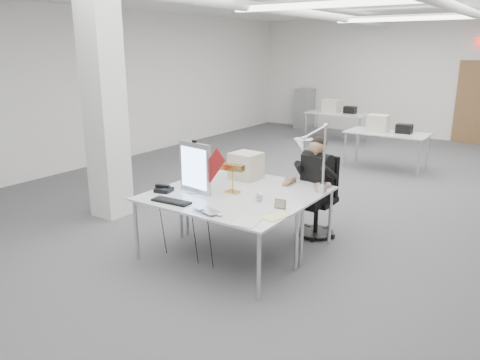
% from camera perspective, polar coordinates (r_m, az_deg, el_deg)
% --- Properties ---
extents(room_shell, '(10.04, 14.04, 3.24)m').
position_cam_1_polar(room_shell, '(7.20, 9.93, 9.95)').
color(room_shell, '#4C4C4E').
rests_on(room_shell, ground).
extents(desk_main, '(1.80, 0.90, 0.02)m').
position_cam_1_polar(desk_main, '(5.19, -3.23, -2.87)').
color(desk_main, silver).
rests_on(desk_main, room_shell).
extents(desk_second, '(1.80, 0.90, 0.02)m').
position_cam_1_polar(desk_second, '(5.89, 2.10, -0.55)').
color(desk_second, silver).
rests_on(desk_second, room_shell).
extents(bg_desk_a, '(1.60, 0.80, 0.02)m').
position_cam_1_polar(bg_desk_a, '(9.94, 17.50, 5.48)').
color(bg_desk_a, silver).
rests_on(bg_desk_a, room_shell).
extents(bg_desk_b, '(1.60, 0.80, 0.02)m').
position_cam_1_polar(bg_desk_b, '(12.65, 11.81, 7.96)').
color(bg_desk_b, silver).
rests_on(bg_desk_b, room_shell).
extents(filing_cabinet, '(0.45, 0.55, 1.20)m').
position_cam_1_polar(filing_cabinet, '(14.68, 7.83, 8.63)').
color(filing_cabinet, gray).
rests_on(filing_cabinet, room_shell).
extents(office_chair, '(0.63, 0.63, 1.05)m').
position_cam_1_polar(office_chair, '(6.18, 9.35, -2.08)').
color(office_chair, black).
rests_on(office_chair, room_shell).
extents(seated_person, '(0.68, 0.77, 0.98)m').
position_cam_1_polar(seated_person, '(6.03, 9.31, 1.19)').
color(seated_person, black).
rests_on(seated_person, office_chair).
extents(monitor, '(0.48, 0.11, 0.59)m').
position_cam_1_polar(monitor, '(5.49, -5.51, 1.51)').
color(monitor, '#B1B1B6').
rests_on(monitor, desk_main).
extents(pennant, '(0.42, 0.09, 0.45)m').
position_cam_1_polar(pennant, '(5.27, -3.34, 1.63)').
color(pennant, maroon).
rests_on(pennant, monitor).
extents(keyboard, '(0.47, 0.19, 0.02)m').
position_cam_1_polar(keyboard, '(5.23, -8.38, -2.59)').
color(keyboard, black).
rests_on(keyboard, desk_main).
extents(laptop, '(0.41, 0.33, 0.03)m').
position_cam_1_polar(laptop, '(4.87, -4.64, -3.84)').
color(laptop, '#BBBCC0').
rests_on(laptop, desk_main).
extents(mouse, '(0.09, 0.07, 0.03)m').
position_cam_1_polar(mouse, '(4.77, -2.55, -4.21)').
color(mouse, silver).
rests_on(mouse, desk_main).
extents(bankers_lamp, '(0.34, 0.18, 0.37)m').
position_cam_1_polar(bankers_lamp, '(5.47, -0.91, 0.34)').
color(bankers_lamp, gold).
rests_on(bankers_lamp, desk_main).
extents(desk_phone, '(0.22, 0.21, 0.05)m').
position_cam_1_polar(desk_phone, '(5.62, -9.26, -1.19)').
color(desk_phone, black).
rests_on(desk_phone, desk_main).
extents(picture_frame_left, '(0.15, 0.07, 0.12)m').
position_cam_1_polar(picture_frame_left, '(5.82, -5.63, -0.12)').
color(picture_frame_left, '#A37946').
rests_on(picture_frame_left, desk_main).
extents(picture_frame_right, '(0.13, 0.05, 0.10)m').
position_cam_1_polar(picture_frame_right, '(4.99, 4.94, -2.92)').
color(picture_frame_right, olive).
rests_on(picture_frame_right, desk_main).
extents(desk_clock, '(0.10, 0.07, 0.10)m').
position_cam_1_polar(desk_clock, '(5.21, 2.35, -2.05)').
color(desk_clock, '#BDBCC2').
rests_on(desk_clock, desk_main).
extents(paper_stack_a, '(0.29, 0.37, 0.01)m').
position_cam_1_polar(paper_stack_a, '(4.62, 0.94, -5.04)').
color(paper_stack_a, silver).
rests_on(paper_stack_a, desk_main).
extents(paper_stack_b, '(0.22, 0.27, 0.01)m').
position_cam_1_polar(paper_stack_b, '(4.75, 4.18, -4.50)').
color(paper_stack_b, '#F3F191').
rests_on(paper_stack_b, desk_main).
extents(paper_stack_c, '(0.23, 0.21, 0.01)m').
position_cam_1_polar(paper_stack_c, '(4.85, 4.98, -4.08)').
color(paper_stack_c, silver).
rests_on(paper_stack_c, desk_main).
extents(beige_monitor, '(0.38, 0.36, 0.34)m').
position_cam_1_polar(beige_monitor, '(6.08, 0.74, 1.76)').
color(beige_monitor, '#BAAF9B').
rests_on(beige_monitor, desk_second).
extents(architect_lamp, '(0.43, 0.76, 0.92)m').
position_cam_1_polar(architect_lamp, '(5.25, 9.11, 2.55)').
color(architect_lamp, '#B3B3B7').
rests_on(architect_lamp, desk_second).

